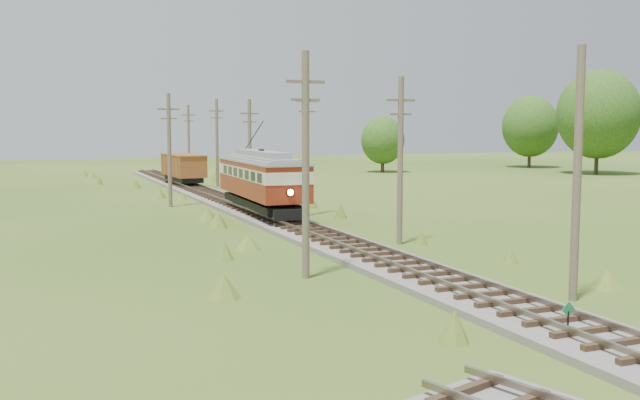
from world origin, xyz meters
name	(u,v)px	position (x,y,z in m)	size (l,w,h in m)	color
ground	(612,353)	(0.00, 0.00, 0.00)	(260.00, 260.00, 0.00)	#295018
railbed_main	(250,210)	(0.00, 34.00, 0.19)	(3.60, 96.00, 0.57)	#605B54
switch_marker	(568,317)	(-0.20, 1.50, 0.63)	(0.45, 0.06, 1.08)	black
streetcar	(262,177)	(0.00, 31.19, 2.73)	(3.51, 13.04, 5.92)	black
gondola	(183,167)	(0.00, 57.47, 2.06)	(3.14, 8.51, 2.78)	black
gravel_pile	(250,187)	(4.68, 49.66, 0.52)	(3.06, 3.24, 1.11)	gray
utility_pole_r_1	(577,175)	(3.10, 5.00, 4.40)	(0.30, 0.30, 8.80)	brown
utility_pole_r_2	(400,159)	(3.30, 18.00, 4.42)	(1.60, 0.30, 8.60)	brown
utility_pole_r_3	(307,148)	(3.20, 31.00, 4.63)	(1.60, 0.30, 9.00)	brown
utility_pole_r_4	(250,148)	(3.00, 44.00, 4.32)	(1.60, 0.30, 8.40)	brown
utility_pole_r_5	(217,142)	(3.40, 57.00, 4.58)	(1.60, 0.30, 8.90)	brown
utility_pole_r_6	(189,141)	(3.20, 70.00, 4.47)	(1.60, 0.30, 8.70)	brown
utility_pole_l_a	(306,163)	(-4.20, 12.00, 4.63)	(1.60, 0.30, 9.00)	brown
utility_pole_l_b	(169,149)	(-4.50, 40.00, 4.42)	(1.60, 0.30, 8.60)	brown
tree_right_4	(598,114)	(54.00, 58.00, 7.75)	(10.50, 10.50, 13.53)	#38281C
tree_right_5	(530,126)	(56.00, 74.00, 6.19)	(8.40, 8.40, 10.82)	#38281C
tree_mid_b	(383,140)	(30.00, 72.00, 4.33)	(5.88, 5.88, 7.57)	#38281C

